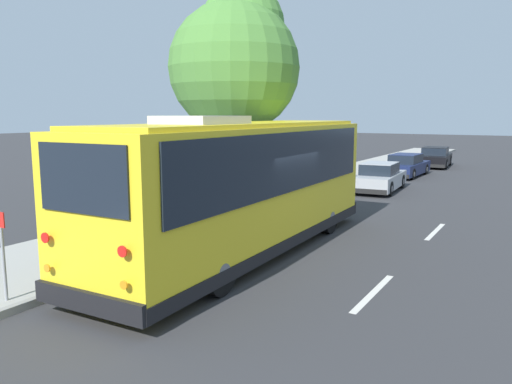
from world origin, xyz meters
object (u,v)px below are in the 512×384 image
Objects in this scene: parked_sedan_silver at (380,178)px; fire_hydrant at (308,187)px; shuttle_bus at (245,181)px; sign_post_near at (3,255)px; parked_sedan_navy at (406,166)px; sign_post_far at (99,246)px; street_tree at (236,59)px; parked_sedan_black at (435,158)px.

parked_sedan_silver reaches higher than fire_hydrant.
shuttle_bus is 5.63m from sign_post_near.
sign_post_far is at bearing 178.03° from parked_sedan_navy.
street_tree reaches higher than parked_sedan_navy.
parked_sedan_silver is at bearing -5.35° from sign_post_near.
sign_post_near reaches higher than fire_hydrant.
shuttle_bus reaches higher than parked_sedan_black.
shuttle_bus reaches higher than fire_hydrant.
sign_post_near is 1.61× the size of sign_post_far.
fire_hydrant is (7.80, 1.86, -1.28)m from shuttle_bus.
parked_sedan_navy is (6.13, 0.35, -0.02)m from parked_sedan_silver.
sign_post_near is 2.20m from sign_post_far.
street_tree is 9.59× the size of fire_hydrant.
parked_sedan_navy is (18.03, 0.52, -1.25)m from shuttle_bus.
parked_sedan_navy is 4.58× the size of sign_post_far.
street_tree is at bearing 161.76° from fire_hydrant.
parked_sedan_silver is 2.73× the size of sign_post_near.
sign_post_far is (2.18, 0.00, -0.33)m from sign_post_near.
sign_post_near is (-17.18, 1.61, 0.39)m from parked_sedan_silver.
sign_post_near is (-29.50, 1.64, 0.37)m from parked_sedan_black.
parked_sedan_silver reaches higher than parked_sedan_navy.
parked_sedan_navy is 23.35m from sign_post_near.
shuttle_bus reaches higher than parked_sedan_silver.
street_tree is (4.30, 3.02, 3.48)m from shuttle_bus.
street_tree reaches higher than parked_sedan_black.
street_tree is at bearing 167.24° from parked_sedan_black.
sign_post_far is (-3.10, 1.78, -1.18)m from shuttle_bus.
parked_sedan_black is at bearing -3.18° from sign_post_near.
sign_post_near is at bearing 172.26° from parked_sedan_black.
fire_hydrant is (-16.42, 1.72, -0.06)m from parked_sedan_black.
parked_sedan_black is 29.55m from sign_post_near.
parked_sedan_black is 2.91× the size of sign_post_near.
street_tree is 8.83m from sign_post_far.
fire_hydrant is at bearing 0.43° from sign_post_far.
parked_sedan_silver is 6.14m from parked_sedan_navy.
parked_sedan_silver reaches higher than sign_post_far.
parked_sedan_silver is 0.57× the size of street_tree.
sign_post_far is (-7.40, -1.24, -4.65)m from street_tree.
street_tree reaches higher than fire_hydrant.
parked_sedan_silver is at bearing 175.31° from parked_sedan_black.
shuttle_bus is at bearing 176.91° from parked_sedan_silver.
parked_sedan_black is 0.61× the size of street_tree.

